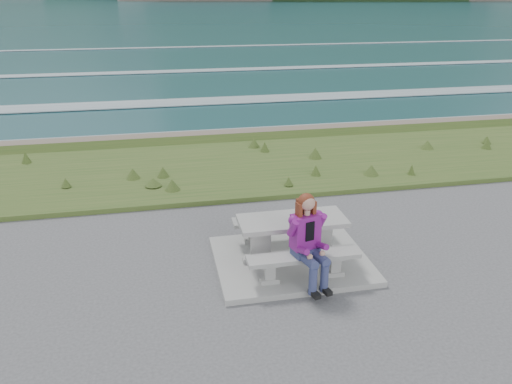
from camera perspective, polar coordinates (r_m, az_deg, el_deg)
The scene contains 8 objects.
concrete_slab at distance 8.72m, azimuth 4.03°, elevation -7.80°, with size 2.60×2.10×0.10m, color #9F9F9A.
picnic_table at distance 8.43m, azimuth 4.14°, elevation -4.07°, with size 1.80×0.75×0.75m.
bench_landward at distance 7.94m, azimuth 5.44°, elevation -7.77°, with size 1.80×0.35×0.45m.
bench_seaward at distance 9.14m, azimuth 2.94°, elevation -3.48°, with size 1.80×0.35×0.45m.
grass_verge at distance 13.20m, azimuth -1.69°, elevation 2.70°, with size 160.00×4.50×0.22m, color #34531F.
shore_drop at distance 15.93m, azimuth -3.50°, elevation 6.11°, with size 160.00×0.80×2.20m, color #6D5E51.
ocean at distance 33.00m, azimuth -7.80°, elevation 11.27°, with size 1600.00×1600.00×0.09m.
seated_woman at distance 7.75m, azimuth 6.20°, elevation -6.97°, with size 0.58×0.82×1.47m.
Camera 1 is at (-2.10, -7.26, 4.40)m, focal length 35.00 mm.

